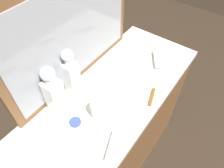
# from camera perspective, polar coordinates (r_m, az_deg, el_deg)

# --- Properties ---
(ground_plane) EXTENTS (6.00, 6.00, 0.00)m
(ground_plane) POSITION_cam_1_polar(r_m,az_deg,el_deg) (2.03, 0.00, -19.32)
(ground_plane) COLOR #2D2319
(dresser) EXTENTS (1.27, 0.52, 0.94)m
(dresser) POSITION_cam_1_polar(r_m,az_deg,el_deg) (1.60, 0.00, -13.04)
(dresser) COLOR brown
(dresser) RESTS_ON ground_plane
(dresser_mirror) EXTENTS (0.90, 0.03, 0.61)m
(dresser_mirror) POSITION_cam_1_polar(r_m,az_deg,el_deg) (1.12, -10.41, 13.17)
(dresser_mirror) COLOR brown
(dresser_mirror) RESTS_ON dresser
(crystal_decanter_left) EXTENTS (0.07, 0.07, 0.28)m
(crystal_decanter_left) POSITION_cam_1_polar(r_m,az_deg,el_deg) (1.17, -10.94, 2.45)
(crystal_decanter_left) COLOR white
(crystal_decanter_left) RESTS_ON dresser
(crystal_decanter_rear) EXTENTS (0.08, 0.08, 0.30)m
(crystal_decanter_rear) POSITION_cam_1_polar(r_m,az_deg,el_deg) (1.09, -15.29, -2.49)
(crystal_decanter_rear) COLOR white
(crystal_decanter_rear) RESTS_ON dresser
(crystal_tumbler_right) EXTENTS (0.07, 0.07, 0.09)m
(crystal_tumbler_right) POSITION_cam_1_polar(r_m,az_deg,el_deg) (1.09, -3.63, -7.26)
(crystal_tumbler_right) COLOR white
(crystal_tumbler_right) RESTS_ON dresser
(silver_brush_far_right) EXTENTS (0.16, 0.10, 0.02)m
(silver_brush_far_right) POSITION_cam_1_polar(r_m,az_deg,el_deg) (1.02, 0.69, -16.65)
(silver_brush_far_right) COLOR #B7A88C
(silver_brush_far_right) RESTS_ON dresser
(silver_brush_front) EXTENTS (0.17, 0.14, 0.02)m
(silver_brush_front) POSITION_cam_1_polar(r_m,az_deg,el_deg) (1.41, 12.47, 6.27)
(silver_brush_front) COLOR #B7A88C
(silver_brush_front) RESTS_ON dresser
(porcelain_dish) EXTENTS (0.06, 0.06, 0.01)m
(porcelain_dish) POSITION_cam_1_polar(r_m,az_deg,el_deg) (1.11, -9.86, -10.05)
(porcelain_dish) COLOR #33478C
(porcelain_dish) RESTS_ON dresser
(tortoiseshell_comb) EXTENTS (0.13, 0.06, 0.01)m
(tortoiseshell_comb) POSITION_cam_1_polar(r_m,az_deg,el_deg) (1.21, 10.60, -3.42)
(tortoiseshell_comb) COLOR brown
(tortoiseshell_comb) RESTS_ON dresser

